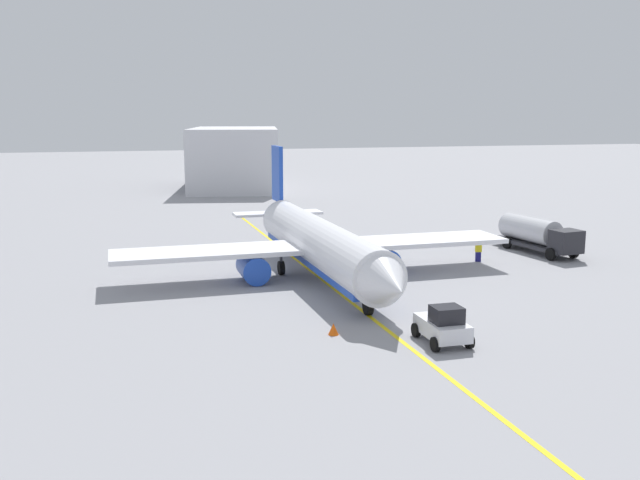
# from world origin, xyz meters

# --- Properties ---
(ground_plane) EXTENTS (400.00, 400.00, 0.00)m
(ground_plane) POSITION_xyz_m (0.00, 0.00, 0.00)
(ground_plane) COLOR #939399
(airplane) EXTENTS (33.01, 31.23, 9.56)m
(airplane) POSITION_xyz_m (-0.52, -0.00, 2.60)
(airplane) COLOR white
(airplane) RESTS_ON ground
(fuel_tanker) EXTENTS (9.97, 3.66, 3.15)m
(fuel_tanker) POSITION_xyz_m (-4.13, 21.96, 1.72)
(fuel_tanker) COLOR #2D2D33
(fuel_tanker) RESTS_ON ground
(pushback_tug) EXTENTS (3.64, 2.37, 2.20)m
(pushback_tug) POSITION_xyz_m (16.91, 2.07, 1.01)
(pushback_tug) COLOR silver
(pushback_tug) RESTS_ON ground
(refueling_worker) EXTENTS (0.50, 0.60, 1.71)m
(refueling_worker) POSITION_xyz_m (-2.07, 14.83, 0.82)
(refueling_worker) COLOR navy
(refueling_worker) RESTS_ON ground
(safety_cone_nose) EXTENTS (0.61, 0.61, 0.68)m
(safety_cone_nose) POSITION_xyz_m (13.77, -3.30, 0.34)
(safety_cone_nose) COLOR #F2590F
(safety_cone_nose) RESTS_ON ground
(safety_cone_wingtip) EXTENTS (0.66, 0.66, 0.73)m
(safety_cone_wingtip) POSITION_xyz_m (12.77, 4.44, 0.36)
(safety_cone_wingtip) COLOR #F2590F
(safety_cone_wingtip) RESTS_ON ground
(distant_hangar) EXTENTS (31.14, 19.89, 10.19)m
(distant_hangar) POSITION_xyz_m (-69.88, 5.49, 5.08)
(distant_hangar) COLOR silver
(distant_hangar) RESTS_ON ground
(taxi_line_marking) EXTENTS (75.35, 0.51, 0.01)m
(taxi_line_marking) POSITION_xyz_m (0.00, 0.00, 0.01)
(taxi_line_marking) COLOR yellow
(taxi_line_marking) RESTS_ON ground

